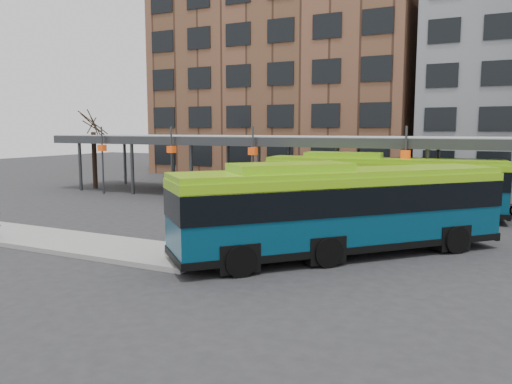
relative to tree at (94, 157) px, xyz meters
The scene contains 7 objects.
ground 21.77m from the tree, 33.69° to the right, with size 120.00×120.00×0.00m, color #28282B.
boarding_island 19.67m from the tree, 50.19° to the right, with size 14.00×3.00×0.18m, color gray.
canopy 18.03m from the tree, ahead, with size 40.00×6.53×4.80m.
tree is the anchor object (origin of this frame).
building_brick 23.18m from the tree, 68.20° to the left, with size 26.00×14.00×22.00m, color brown.
bus_front 26.21m from the tree, 26.92° to the right, with size 10.50×10.97×3.45m.
bus_rear 22.94m from the tree, ahead, with size 12.44×3.94×3.37m.
Camera 1 is at (10.53, -17.35, 4.63)m, focal length 35.00 mm.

